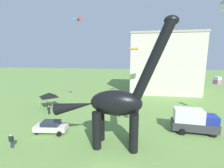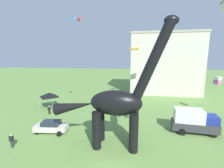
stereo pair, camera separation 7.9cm
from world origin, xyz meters
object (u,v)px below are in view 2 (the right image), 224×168
object	(u,v)px
parked_sedan_left	(51,126)
kite_trailing	(78,19)
person_far_spectator	(120,114)
kite_mid_right	(218,80)
person_photographer	(11,140)
person_near_flyer	(49,109)
kite_drifting	(163,30)
festival_canopy_tent	(49,95)
dinosaur_sculpture	(115,103)
parked_box_truck	(194,121)
kite_far_left	(134,49)

from	to	relation	value
parked_sedan_left	kite_trailing	xyz separation A→B (m)	(1.27, 7.85, 15.31)
person_far_spectator	kite_mid_right	world-z (taller)	kite_mid_right
person_photographer	kite_trailing	world-z (taller)	kite_trailing
person_near_flyer	kite_drifting	world-z (taller)	kite_drifting
parked_sedan_left	festival_canopy_tent	xyz separation A→B (m)	(-5.98, 9.69, 1.74)
person_near_flyer	festival_canopy_tent	bearing A→B (deg)	43.15
dinosaur_sculpture	kite_mid_right	world-z (taller)	dinosaur_sculpture
kite_trailing	kite_mid_right	size ratio (longest dim) A/B	1.29
kite_trailing	kite_mid_right	bearing A→B (deg)	6.78
person_photographer	kite_drifting	size ratio (longest dim) A/B	0.82
kite_drifting	kite_trailing	bearing A→B (deg)	-160.30
parked_box_truck	person_photographer	distance (m)	22.22
parked_sedan_left	kite_drifting	xyz separation A→B (m)	(15.51, 12.95, 14.04)
person_near_flyer	kite_far_left	size ratio (longest dim) A/B	0.77
dinosaur_sculpture	kite_drifting	xyz separation A→B (m)	(6.62, 14.64, 9.83)
parked_sedan_left	parked_box_truck	world-z (taller)	parked_box_truck
parked_sedan_left	kite_far_left	distance (m)	23.77
dinosaur_sculpture	person_photographer	world-z (taller)	dinosaur_sculpture
parked_box_truck	kite_trailing	xyz separation A→B (m)	(-17.41, 4.83, 14.47)
dinosaur_sculpture	kite_trailing	size ratio (longest dim) A/B	8.65
person_far_spectator	person_near_flyer	world-z (taller)	person_near_flyer
festival_canopy_tent	kite_trailing	world-z (taller)	kite_trailing
kite_far_left	festival_canopy_tent	bearing A→B (deg)	-151.61
kite_mid_right	person_far_spectator	bearing A→B (deg)	-166.63
parked_sedan_left	kite_far_left	size ratio (longest dim) A/B	2.17
person_far_spectator	kite_far_left	world-z (taller)	kite_far_left
festival_canopy_tent	person_near_flyer	bearing A→B (deg)	-60.98
parked_sedan_left	kite_mid_right	bearing A→B (deg)	16.55
person_near_flyer	kite_mid_right	distance (m)	29.26
parked_box_truck	kite_drifting	world-z (taller)	kite_drifting
person_far_spectator	kite_mid_right	distance (m)	17.40
parked_box_truck	kite_far_left	distance (m)	20.31
parked_sedan_left	kite_far_left	xyz separation A→B (m)	(10.20, 18.44, 10.99)
parked_box_truck	kite_far_left	bearing A→B (deg)	122.80
person_photographer	kite_far_left	distance (m)	27.99
person_far_spectator	person_photographer	size ratio (longest dim) A/B	0.61
person_far_spectator	person_photographer	distance (m)	15.35
parked_box_truck	person_near_flyer	xyz separation A→B (m)	(-22.61, 2.98, -0.70)
person_photographer	kite_trailing	distance (m)	19.64
parked_sedan_left	person_near_flyer	size ratio (longest dim) A/B	2.81
kite_trailing	kite_drifting	world-z (taller)	kite_trailing
festival_canopy_tent	kite_mid_right	size ratio (longest dim) A/B	2.53
kite_drifting	dinosaur_sculpture	bearing A→B (deg)	-114.33
person_far_spectator	festival_canopy_tent	bearing A→B (deg)	58.62
festival_canopy_tent	kite_trailing	xyz separation A→B (m)	(7.25, -1.84, 13.57)
parked_box_truck	kite_trailing	distance (m)	23.14
festival_canopy_tent	kite_mid_right	distance (m)	30.71
parked_sedan_left	festival_canopy_tent	distance (m)	11.52
parked_box_truck	person_far_spectator	world-z (taller)	parked_box_truck
dinosaur_sculpture	festival_canopy_tent	world-z (taller)	dinosaur_sculpture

